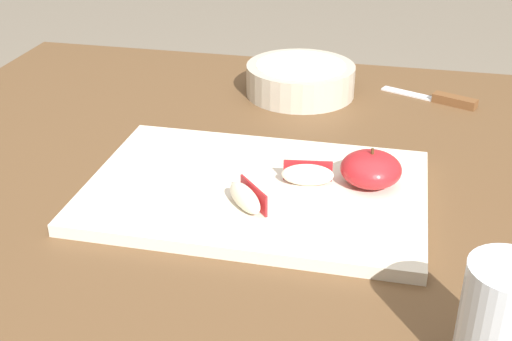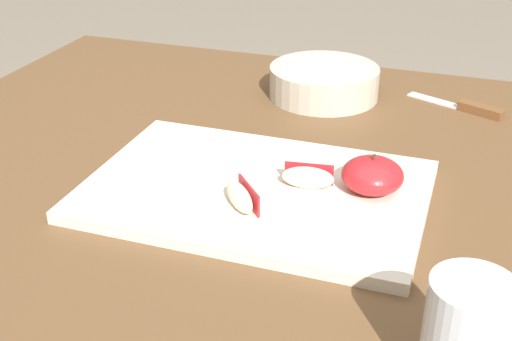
{
  "view_description": "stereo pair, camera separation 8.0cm",
  "coord_description": "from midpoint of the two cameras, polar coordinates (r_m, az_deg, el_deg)",
  "views": [
    {
      "loc": [
        0.16,
        -0.76,
        1.14
      ],
      "look_at": [
        0.01,
        -0.06,
        0.76
      ],
      "focal_mm": 47.3,
      "sensor_mm": 36.0,
      "label": 1
    },
    {
      "loc": [
        0.24,
        -0.74,
        1.14
      ],
      "look_at": [
        0.01,
        -0.06,
        0.76
      ],
      "focal_mm": 47.3,
      "sensor_mm": 36.0,
      "label": 2
    }
  ],
  "objects": [
    {
      "name": "dining_table",
      "position": [
        0.93,
        3.28,
        -5.91
      ],
      "size": [
        1.11,
        0.92,
        0.73
      ],
      "color": "brown",
      "rests_on": "ground_plane"
    },
    {
      "name": "cutting_board",
      "position": [
        0.82,
        2.82,
        -1.79
      ],
      "size": [
        0.41,
        0.27,
        0.02
      ],
      "color": "beige",
      "rests_on": "dining_table"
    },
    {
      "name": "apple_half_skin_up",
      "position": [
        0.81,
        12.64,
        -0.46
      ],
      "size": [
        0.07,
        0.07,
        0.05
      ],
      "color": "#B21E23",
      "rests_on": "cutting_board"
    },
    {
      "name": "apple_wedge_middle",
      "position": [
        0.76,
        1.7,
        -2.32
      ],
      "size": [
        0.06,
        0.06,
        0.03
      ],
      "color": "#F4EACC",
      "rests_on": "cutting_board"
    },
    {
      "name": "apple_wedge_left",
      "position": [
        0.81,
        7.26,
        -0.65
      ],
      "size": [
        0.06,
        0.03,
        0.03
      ],
      "color": "#F4EACC",
      "rests_on": "cutting_board"
    },
    {
      "name": "paring_knife",
      "position": [
        1.12,
        19.84,
        4.93
      ],
      "size": [
        0.15,
        0.08,
        0.01
      ],
      "color": "silver",
      "rests_on": "dining_table"
    },
    {
      "name": "ceramic_fruit_bowl",
      "position": [
        1.12,
        7.84,
        7.49
      ],
      "size": [
        0.18,
        0.18,
        0.05
      ],
      "color": "#BCB29E",
      "rests_on": "dining_table"
    },
    {
      "name": "drinking_glass_water",
      "position": [
        0.57,
        21.31,
        -13.28
      ],
      "size": [
        0.07,
        0.07,
        0.1
      ],
      "color": "silver",
      "rests_on": "dining_table"
    }
  ]
}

